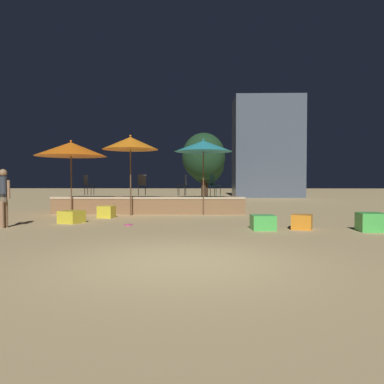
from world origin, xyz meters
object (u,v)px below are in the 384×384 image
(cube_seat_0, at_px, (371,222))
(cube_seat_4, at_px, (263,222))
(cube_seat_3, at_px, (302,222))
(bistro_chair_1, at_px, (214,183))
(bistro_chair_2, at_px, (87,183))
(frisbee_disc, at_px, (128,225))
(bistro_chair_3, at_px, (184,183))
(patio_umbrella_1, at_px, (71,149))
(patio_umbrella_0, at_px, (203,146))
(patio_umbrella_2, at_px, (130,143))
(background_tree_1, at_px, (206,164))
(cube_seat_1, at_px, (106,212))
(bistro_chair_0, at_px, (142,183))
(cube_seat_2, at_px, (72,217))
(background_tree_0, at_px, (204,157))
(person_0, at_px, (3,196))

(cube_seat_0, height_order, cube_seat_4, cube_seat_0)
(cube_seat_3, distance_m, bistro_chair_1, 5.85)
(bistro_chair_2, distance_m, frisbee_disc, 6.50)
(bistro_chair_3, bearing_deg, patio_umbrella_1, -62.09)
(patio_umbrella_0, relative_size, cube_seat_4, 4.59)
(patio_umbrella_2, height_order, bistro_chair_2, patio_umbrella_2)
(patio_umbrella_1, bearing_deg, cube_seat_0, -25.58)
(patio_umbrella_0, distance_m, background_tree_1, 11.84)
(bistro_chair_2, bearing_deg, bistro_chair_3, -89.02)
(bistro_chair_3, height_order, frisbee_disc, bistro_chair_3)
(patio_umbrella_0, height_order, bistro_chair_3, patio_umbrella_0)
(cube_seat_1, xyz_separation_m, bistro_chair_2, (-1.73, 3.37, 1.02))
(cube_seat_4, relative_size, bistro_chair_2, 0.72)
(cube_seat_4, bearing_deg, cube_seat_3, 7.03)
(bistro_chair_0, distance_m, bistro_chair_2, 2.53)
(cube_seat_2, xyz_separation_m, bistro_chair_3, (3.33, 4.52, 1.05))
(bistro_chair_2, bearing_deg, cube_seat_0, -117.43)
(background_tree_0, bearing_deg, bistro_chair_0, -118.53)
(cube_seat_0, xyz_separation_m, person_0, (-10.05, 0.49, 0.65))
(bistro_chair_1, bearing_deg, patio_umbrella_2, 150.72)
(cube_seat_0, distance_m, background_tree_0, 12.54)
(cube_seat_1, bearing_deg, patio_umbrella_2, 52.55)
(patio_umbrella_1, xyz_separation_m, background_tree_0, (5.21, 6.94, 0.14))
(cube_seat_2, distance_m, bistro_chair_1, 6.15)
(patio_umbrella_2, relative_size, bistro_chair_1, 3.42)
(cube_seat_2, bearing_deg, cube_seat_3, -11.16)
(bistro_chair_1, relative_size, bistro_chair_2, 1.00)
(patio_umbrella_1, bearing_deg, patio_umbrella_2, -6.09)
(bistro_chair_0, relative_size, bistro_chair_1, 1.00)
(patio_umbrella_0, height_order, cube_seat_0, patio_umbrella_0)
(cube_seat_1, height_order, bistro_chair_3, bistro_chair_3)
(patio_umbrella_1, relative_size, cube_seat_0, 4.35)
(cube_seat_0, bearing_deg, person_0, 177.22)
(frisbee_disc, bearing_deg, bistro_chair_0, 94.83)
(background_tree_1, bearing_deg, cube_seat_0, -75.90)
(bistro_chair_2, bearing_deg, patio_umbrella_1, -171.05)
(patio_umbrella_0, bearing_deg, background_tree_0, 89.65)
(bistro_chair_3, bearing_deg, patio_umbrella_0, 34.74)
(background_tree_0, bearing_deg, bistro_chair_1, -86.18)
(patio_umbrella_1, xyz_separation_m, cube_seat_4, (6.77, -4.33, -2.36))
(cube_seat_0, bearing_deg, bistro_chair_3, 129.88)
(cube_seat_4, bearing_deg, bistro_chair_3, 112.07)
(bistro_chair_2, bearing_deg, background_tree_1, -21.45)
(bistro_chair_0, bearing_deg, cube_seat_1, 65.58)
(cube_seat_2, xyz_separation_m, cube_seat_4, (5.76, -1.48, 0.01))
(bistro_chair_1, distance_m, background_tree_0, 6.03)
(cube_seat_4, height_order, background_tree_0, background_tree_0)
(bistro_chair_1, xyz_separation_m, background_tree_0, (-0.39, 5.84, 1.46))
(cube_seat_2, relative_size, bistro_chair_2, 0.90)
(bistro_chair_2, bearing_deg, patio_umbrella_2, -127.54)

